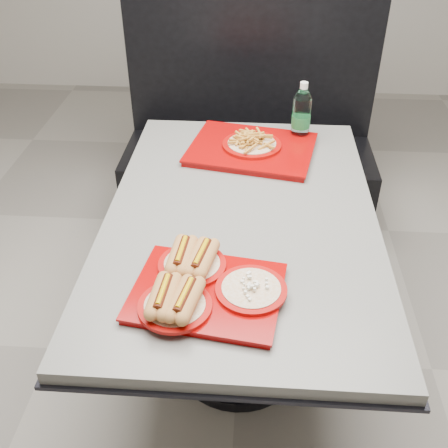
# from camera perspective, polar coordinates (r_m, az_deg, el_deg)

# --- Properties ---
(ground) EXTENTS (6.00, 6.00, 0.00)m
(ground) POSITION_cam_1_polar(r_m,az_deg,el_deg) (2.27, 1.52, -14.43)
(ground) COLOR gray
(ground) RESTS_ON ground
(diner_table) EXTENTS (0.92, 1.42, 0.75)m
(diner_table) POSITION_cam_1_polar(r_m,az_deg,el_deg) (1.86, 1.80, -2.84)
(diner_table) COLOR black
(diner_table) RESTS_ON ground
(booth_bench) EXTENTS (1.30, 0.57, 1.35)m
(booth_bench) POSITION_cam_1_polar(r_m,az_deg,el_deg) (2.88, 2.69, 7.95)
(booth_bench) COLOR black
(booth_bench) RESTS_ON ground
(tray_near) EXTENTS (0.44, 0.38, 0.09)m
(tray_near) POSITION_cam_1_polar(r_m,az_deg,el_deg) (1.43, -2.50, -6.71)
(tray_near) COLOR #8D0403
(tray_near) RESTS_ON diner_table
(tray_far) EXTENTS (0.55, 0.46, 0.10)m
(tray_far) POSITION_cam_1_polar(r_m,az_deg,el_deg) (2.11, 3.04, 8.46)
(tray_far) COLOR #8D0403
(tray_far) RESTS_ON diner_table
(water_bottle) EXTENTS (0.08, 0.08, 0.25)m
(water_bottle) POSITION_cam_1_polar(r_m,az_deg,el_deg) (2.20, 8.41, 11.63)
(water_bottle) COLOR silver
(water_bottle) RESTS_ON diner_table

